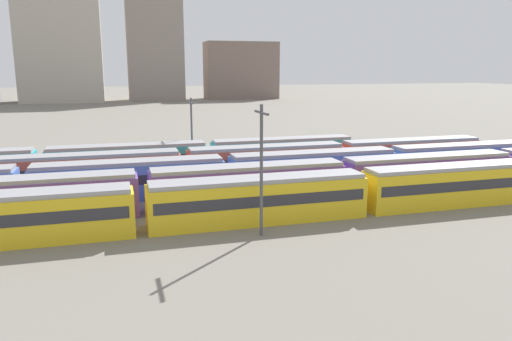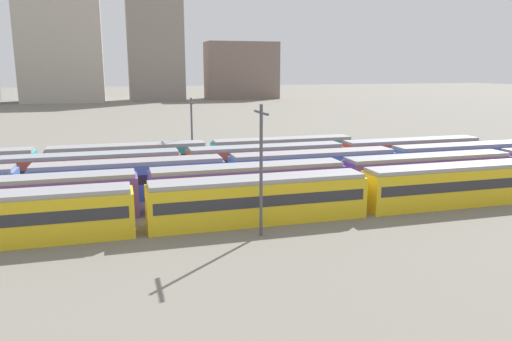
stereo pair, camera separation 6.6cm
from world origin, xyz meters
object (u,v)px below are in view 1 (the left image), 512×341
object	(u,v)px
train_track_3	(184,166)
catenary_pole_0	(261,164)
catenary_pole_1	(192,129)
train_track_2	(227,174)
train_track_0	(259,199)
train_track_1	(503,167)
train_track_4	(129,160)

from	to	relation	value
train_track_3	catenary_pole_0	distance (m)	19.45
train_track_3	catenary_pole_1	size ratio (longest dim) A/B	8.53
train_track_3	catenary_pole_1	xyz separation A→B (m)	(2.20, 8.26, 3.00)
train_track_2	train_track_3	distance (m)	6.33
train_track_0	catenary_pole_0	world-z (taller)	catenary_pole_0
train_track_0	train_track_1	xyz separation A→B (m)	(28.90, 5.20, 0.00)
catenary_pole_0	catenary_pole_1	bearing A→B (deg)	92.07
train_track_3	train_track_0	bearing A→B (deg)	-75.72
catenary_pole_1	train_track_1	bearing A→B (deg)	-31.31
train_track_3	catenary_pole_1	world-z (taller)	catenary_pole_1
catenary_pole_0	catenary_pole_1	size ratio (longest dim) A/B	1.12
catenary_pole_1	train_track_0	bearing A→B (deg)	-85.76
train_track_3	train_track_4	bearing A→B (deg)	137.62
train_track_0	train_track_1	size ratio (longest dim) A/B	0.50
train_track_4	train_track_1	bearing A→B (deg)	-22.02
train_track_1	train_track_2	size ratio (longest dim) A/B	1.51
train_track_0	train_track_3	distance (m)	16.10
train_track_1	train_track_2	distance (m)	29.72
train_track_4	train_track_2	bearing A→B (deg)	-48.17
catenary_pole_0	catenary_pole_1	world-z (taller)	catenary_pole_0
train_track_1	catenary_pole_1	xyz separation A→B (m)	(-30.67, 18.66, 3.00)
train_track_0	catenary_pole_1	distance (m)	24.11
train_track_4	catenary_pole_1	distance (m)	8.99
train_track_4	catenary_pole_1	world-z (taller)	catenary_pole_1
train_track_0	train_track_4	world-z (taller)	same
train_track_2	catenary_pole_1	size ratio (longest dim) A/B	8.53
catenary_pole_1	catenary_pole_0	bearing A→B (deg)	-87.93
train_track_2	train_track_4	size ratio (longest dim) A/B	1.34
train_track_1	catenary_pole_1	world-z (taller)	catenary_pole_1
train_track_1	catenary_pole_0	xyz separation A→B (m)	(-29.69, -8.45, 3.56)
train_track_1	catenary_pole_1	size ratio (longest dim) A/B	12.85
train_track_3	train_track_4	world-z (taller)	same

